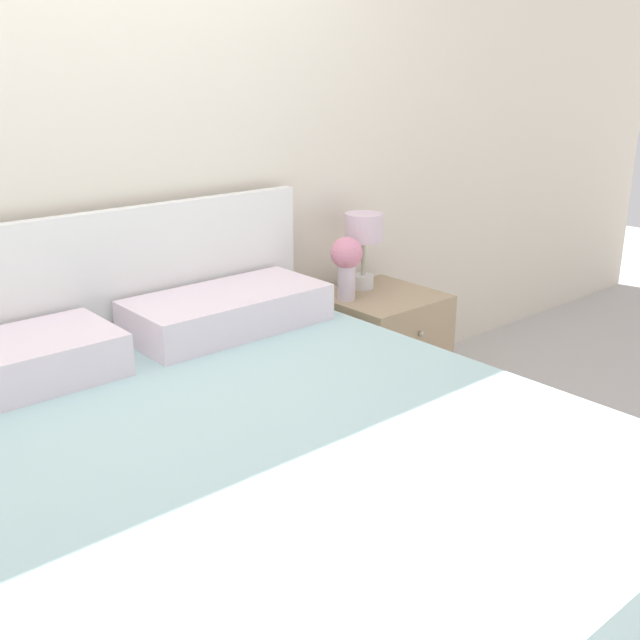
# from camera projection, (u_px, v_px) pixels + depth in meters

# --- Properties ---
(ground_plane) EXTENTS (12.00, 12.00, 0.00)m
(ground_plane) POSITION_uv_depth(u_px,v_px,m) (108.00, 474.00, 2.92)
(ground_plane) COLOR #BCB7B2
(wall_back) EXTENTS (8.00, 0.06, 2.60)m
(wall_back) POSITION_uv_depth(u_px,v_px,m) (63.00, 131.00, 2.55)
(wall_back) COLOR silver
(wall_back) RESTS_ON ground_plane
(bed) EXTENTS (1.81, 2.01, 1.03)m
(bed) POSITION_uv_depth(u_px,v_px,m) (245.00, 509.00, 2.15)
(bed) COLOR tan
(bed) RESTS_ON ground_plane
(nightstand) EXTENTS (0.48, 0.49, 0.55)m
(nightstand) POSITION_uv_depth(u_px,v_px,m) (380.00, 352.00, 3.41)
(nightstand) COLOR tan
(nightstand) RESTS_ON ground_plane
(table_lamp) EXTENTS (0.17, 0.17, 0.34)m
(table_lamp) POSITION_uv_depth(u_px,v_px,m) (364.00, 235.00, 3.34)
(table_lamp) COLOR white
(table_lamp) RESTS_ON nightstand
(flower_vase) EXTENTS (0.14, 0.14, 0.28)m
(flower_vase) POSITION_uv_depth(u_px,v_px,m) (347.00, 261.00, 3.20)
(flower_vase) COLOR silver
(flower_vase) RESTS_ON nightstand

